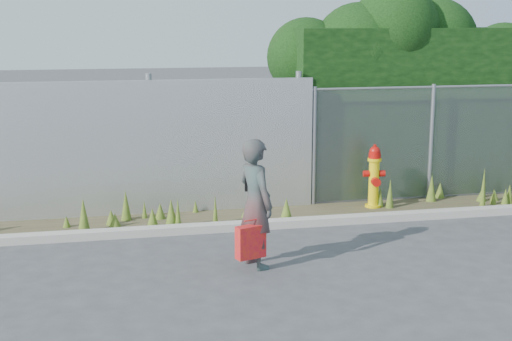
% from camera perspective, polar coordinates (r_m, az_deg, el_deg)
% --- Properties ---
extents(ground, '(80.00, 80.00, 0.00)m').
position_cam_1_polar(ground, '(9.35, 3.62, -7.67)').
color(ground, '#3F3E41').
rests_on(ground, ground).
extents(curb, '(16.00, 0.22, 0.12)m').
position_cam_1_polar(curb, '(10.99, 1.10, -4.31)').
color(curb, '#A69E96').
rests_on(curb, ground).
extents(weed_strip, '(16.00, 1.34, 0.55)m').
position_cam_1_polar(weed_strip, '(11.51, -1.17, -3.20)').
color(weed_strip, '#453D27').
rests_on(weed_strip, ground).
extents(corrugated_fence, '(8.50, 0.21, 2.30)m').
position_cam_1_polar(corrugated_fence, '(11.69, -15.98, 1.46)').
color(corrugated_fence, '#ADAFB5').
rests_on(corrugated_fence, ground).
extents(chainlink_fence, '(6.50, 0.07, 2.05)m').
position_cam_1_polar(chainlink_fence, '(13.43, 17.86, 2.34)').
color(chainlink_fence, gray).
rests_on(chainlink_fence, ground).
extents(hedge, '(7.67, 1.99, 3.79)m').
position_cam_1_polar(hedge, '(14.19, 15.98, 6.97)').
color(hedge, black).
rests_on(hedge, ground).
extents(fire_hydrant, '(0.37, 0.33, 1.10)m').
position_cam_1_polar(fire_hydrant, '(12.19, 9.43, -0.56)').
color(fire_hydrant, yellow).
rests_on(fire_hydrant, ground).
extents(woman, '(0.59, 0.71, 1.68)m').
position_cam_1_polar(woman, '(9.10, -0.02, -2.65)').
color(woman, '#0E5E59').
rests_on(woman, ground).
extents(red_tote_bag, '(0.38, 0.14, 0.50)m').
position_cam_1_polar(red_tote_bag, '(9.01, -0.43, -5.72)').
color(red_tote_bag, '#BB0A2D').
extents(black_shoulder_bag, '(0.25, 0.10, 0.18)m').
position_cam_1_polar(black_shoulder_bag, '(9.15, -0.14, -1.06)').
color(black_shoulder_bag, black).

